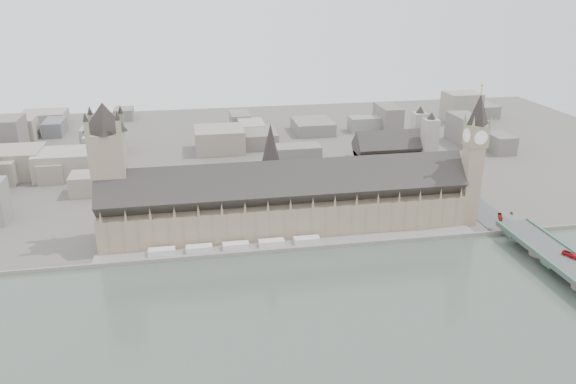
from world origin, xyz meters
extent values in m
plane|color=#595651|center=(0.00, 0.00, 0.00)|extent=(900.00, 900.00, 0.00)
cube|color=gray|center=(0.00, -15.00, 1.50)|extent=(600.00, 1.50, 3.00)
cube|color=gray|center=(0.00, -7.50, 1.00)|extent=(270.00, 15.00, 2.00)
cube|color=silver|center=(-90.00, -7.00, 4.00)|extent=(18.00, 7.00, 4.00)
cube|color=silver|center=(-65.00, -7.00, 4.00)|extent=(18.00, 7.00, 4.00)
cube|color=silver|center=(-40.00, -7.00, 4.00)|extent=(18.00, 7.00, 4.00)
cube|color=silver|center=(-15.00, -7.00, 4.00)|extent=(18.00, 7.00, 4.00)
cube|color=silver|center=(10.00, -7.00, 4.00)|extent=(18.00, 7.00, 4.00)
cube|color=tan|center=(0.00, 20.00, 12.50)|extent=(265.00, 40.00, 25.00)
cube|color=#292724|center=(0.00, 20.00, 35.08)|extent=(265.00, 40.73, 40.73)
cube|color=tan|center=(138.00, 8.00, 31.00)|extent=(12.00, 12.00, 62.00)
cube|color=gray|center=(138.00, 8.00, 70.00)|extent=(14.00, 14.00, 16.00)
cylinder|color=white|center=(145.20, 8.00, 70.00)|extent=(0.60, 10.00, 10.00)
cylinder|color=white|center=(130.80, 8.00, 70.00)|extent=(0.60, 10.00, 10.00)
cylinder|color=white|center=(138.00, 15.20, 70.00)|extent=(10.00, 0.60, 10.00)
cylinder|color=white|center=(138.00, 0.80, 70.00)|extent=(10.00, 0.60, 10.00)
cone|color=#2A2422|center=(138.00, 8.00, 89.00)|extent=(17.00, 17.00, 22.00)
cylinder|color=yellow|center=(138.00, 8.00, 103.00)|extent=(1.00, 1.00, 6.00)
sphere|color=yellow|center=(138.00, 8.00, 106.50)|extent=(2.00, 2.00, 2.00)
cone|color=gray|center=(144.50, 14.50, 82.00)|extent=(2.40, 2.40, 8.00)
cone|color=gray|center=(131.50, 14.50, 82.00)|extent=(2.40, 2.40, 8.00)
cone|color=gray|center=(144.50, 1.50, 82.00)|extent=(2.40, 2.40, 8.00)
cone|color=gray|center=(131.50, 1.50, 82.00)|extent=(2.40, 2.40, 8.00)
cube|color=tan|center=(-122.00, 26.00, 40.00)|extent=(23.00, 23.00, 80.00)
cone|color=#2A2422|center=(-122.00, 26.00, 90.00)|extent=(30.00, 30.00, 20.00)
cylinder|color=gray|center=(-10.00, 26.00, 43.00)|extent=(12.00, 12.00, 20.00)
cone|color=#2A2422|center=(-10.00, 26.00, 67.00)|extent=(13.00, 13.00, 28.00)
cube|color=#474749|center=(162.00, -87.50, 5.12)|extent=(25.00, 325.00, 10.25)
cube|color=#A49F94|center=(105.00, 95.00, 17.00)|extent=(60.00, 28.00, 34.00)
cube|color=#292724|center=(105.00, 95.00, 39.00)|extent=(60.00, 28.28, 28.28)
cube|color=#A49F94|center=(137.00, 107.00, 32.00)|extent=(12.00, 12.00, 64.00)
cube|color=#A49F94|center=(137.00, 83.00, 32.00)|extent=(12.00, 12.00, 64.00)
imported|color=#A22612|center=(155.35, -9.90, 11.72)|extent=(6.64, 10.59, 2.93)
imported|color=red|center=(167.52, -74.12, 11.80)|extent=(6.91, 11.25, 3.10)
imported|color=gray|center=(166.98, -73.95, 10.94)|extent=(2.84, 4.44, 1.38)
imported|color=gray|center=(168.51, -3.55, 10.90)|extent=(3.48, 4.82, 1.30)
camera|label=1|loc=(-66.46, -355.41, 177.09)|focal=35.00mm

